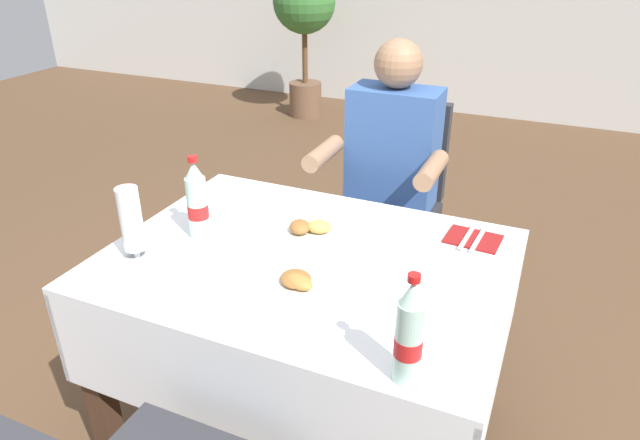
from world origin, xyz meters
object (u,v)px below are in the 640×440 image
Objects in this scene: plate_far_diner at (316,231)px; cola_bottle_secondary at (409,335)px; seated_diner_far at (388,178)px; potted_plant_corner at (304,16)px; main_dining_table at (307,300)px; chair_far_diner_seat at (388,201)px; napkin_cutlery_set at (473,239)px; cola_bottle_primary at (197,202)px; plate_near_camera at (294,280)px; beer_glass_left at (132,224)px.

cola_bottle_secondary is at bearing -49.33° from plate_far_diner.
cola_bottle_secondary is (0.46, -0.53, 0.11)m from plate_far_diner.
potted_plant_corner is (-1.69, 2.81, 0.21)m from seated_diner_far.
seated_diner_far is (0.02, 0.74, 0.14)m from main_dining_table.
seated_diner_far is (0.02, -0.11, 0.16)m from chair_far_diner_seat.
cola_bottle_primary is at bearing -157.98° from napkin_cutlery_set.
main_dining_table is at bearing -77.76° from plate_far_diner.
main_dining_table is at bearing -91.91° from seated_diner_far.
plate_far_diner is at bearing -64.36° from potted_plant_corner.
chair_far_diner_seat is 1.02m from plate_near_camera.
beer_glass_left is 1.21× the size of napkin_cutlery_set.
potted_plant_corner reaches higher than plate_far_diner.
chair_far_diner_seat is 0.99m from cola_bottle_primary.
beer_glass_left is (-0.50, -0.96, 0.13)m from seated_diner_far.
cola_bottle_primary reaches higher than main_dining_table.
seated_diner_far is 0.61m from plate_far_diner.
cola_bottle_primary is at bearing -70.08° from potted_plant_corner.
main_dining_table is 0.57m from napkin_cutlery_set.
cola_bottle_secondary is 1.43× the size of napkin_cutlery_set.
chair_far_diner_seat is at bearing 129.91° from napkin_cutlery_set.
napkin_cutlery_set is at bearing -45.23° from seated_diner_far.
plate_near_camera is 0.94× the size of cola_bottle_secondary.
plate_near_camera is at bearing -65.35° from potted_plant_corner.
plate_far_diner is (-0.03, -0.71, 0.19)m from chair_far_diner_seat.
main_dining_table is 0.75m from seated_diner_far.
napkin_cutlery_set is (0.45, -0.54, 0.18)m from chair_far_diner_seat.
plate_far_diner is at bearing -95.13° from seated_diner_far.
seated_diner_far reaches higher than plate_near_camera.
main_dining_table is 1.26× the size of chair_far_diner_seat.
main_dining_table is 0.59m from beer_glass_left.
napkin_cutlery_set is (0.92, 0.53, -0.11)m from beer_glass_left.
main_dining_table is 3.94m from potted_plant_corner.
potted_plant_corner is (-1.67, 2.70, 0.36)m from chair_far_diner_seat.
chair_far_diner_seat is 0.77× the size of seated_diner_far.
plate_far_diner is at bearing 101.60° from plate_near_camera.
potted_plant_corner is (-1.64, 3.41, 0.17)m from plate_far_diner.
seated_diner_far is 0.87m from cola_bottle_primary.
main_dining_table is 4.76× the size of plate_far_diner.
chair_far_diner_seat is 1.35m from cola_bottle_secondary.
seated_diner_far reaches higher than chair_far_diner_seat.
beer_glass_left is 0.18× the size of potted_plant_corner.
beer_glass_left is 3.95m from potted_plant_corner.
cola_bottle_primary is at bearing -117.68° from seated_diner_far.
potted_plant_corner reaches higher than chair_far_diner_seat.
cola_bottle_primary reaches higher than cola_bottle_secondary.
plate_far_diner reaches higher than napkin_cutlery_set.
beer_glass_left is (-0.47, -0.22, 0.28)m from main_dining_table.
beer_glass_left is at bearing -141.40° from plate_far_diner.
cola_bottle_primary is at bearing -113.29° from chair_far_diner_seat.
beer_glass_left is at bearing -113.88° from chair_far_diner_seat.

